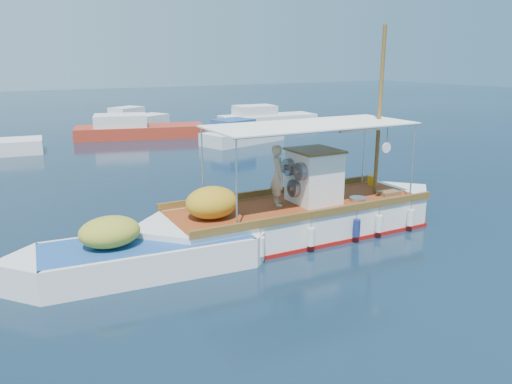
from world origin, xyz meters
TOP-DOWN VIEW (x-y plane):
  - ground at (0.00, 0.00)m, footprint 160.00×160.00m
  - fishing_caique at (0.03, -0.00)m, footprint 10.73×3.29m
  - dinghy at (-4.92, -0.34)m, footprint 7.29×2.60m
  - bg_boat_n at (1.52, 21.79)m, footprint 9.07×5.02m
  - bg_boat_ne at (6.63, 16.01)m, footprint 5.96×3.62m
  - bg_boat_e at (12.74, 23.20)m, footprint 8.16×3.33m
  - bg_boat_far_n at (2.99, 27.39)m, footprint 6.16×4.59m

SIDE VIEW (x-z plane):
  - ground at x=0.00m, z-range 0.00..0.00m
  - dinghy at x=-4.92m, z-range -0.52..1.27m
  - bg_boat_ne at x=6.63m, z-range -0.41..1.39m
  - bg_boat_e at x=12.74m, z-range -0.41..1.39m
  - bg_boat_n at x=1.52m, z-range -0.41..1.39m
  - bg_boat_far_n at x=2.99m, z-range -0.41..1.39m
  - fishing_caique at x=0.03m, z-range -2.70..3.85m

